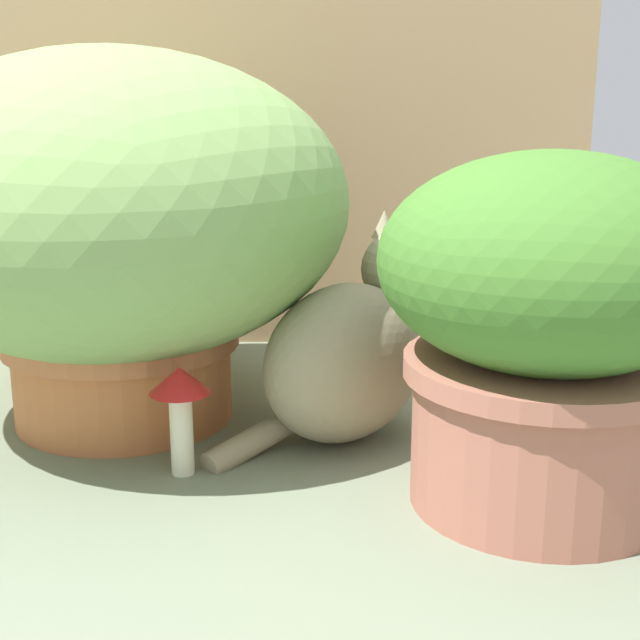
% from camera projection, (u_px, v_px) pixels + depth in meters
% --- Properties ---
extents(ground_plane, '(6.00, 6.00, 0.00)m').
position_uv_depth(ground_plane, '(230.00, 446.00, 1.21)').
color(ground_plane, slate).
extents(cardboard_backdrop, '(1.22, 0.03, 0.98)m').
position_uv_depth(cardboard_backdrop, '(259.00, 79.00, 1.60)').
color(cardboard_backdrop, tan).
rests_on(cardboard_backdrop, ground).
extents(grass_planter, '(0.66, 0.66, 0.53)m').
position_uv_depth(grass_planter, '(115.00, 217.00, 1.24)').
color(grass_planter, '#C3703F').
rests_on(grass_planter, ground).
extents(leafy_planter, '(0.39, 0.39, 0.41)m').
position_uv_depth(leafy_planter, '(547.00, 316.00, 0.99)').
color(leafy_planter, '#AC6754').
rests_on(leafy_planter, ground).
extents(cat, '(0.35, 0.31, 0.32)m').
position_uv_depth(cat, '(353.00, 352.00, 1.22)').
color(cat, gray).
rests_on(cat, ground).
extents(mushroom_ornament_red, '(0.08, 0.08, 0.14)m').
position_uv_depth(mushroom_ornament_red, '(180.00, 397.00, 1.09)').
color(mushroom_ornament_red, '#E9E8C4').
rests_on(mushroom_ornament_red, ground).
extents(mushroom_ornament_pink, '(0.07, 0.07, 0.12)m').
position_uv_depth(mushroom_ornament_pink, '(136.00, 383.00, 1.20)').
color(mushroom_ornament_pink, '#ECEACD').
rests_on(mushroom_ornament_pink, ground).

